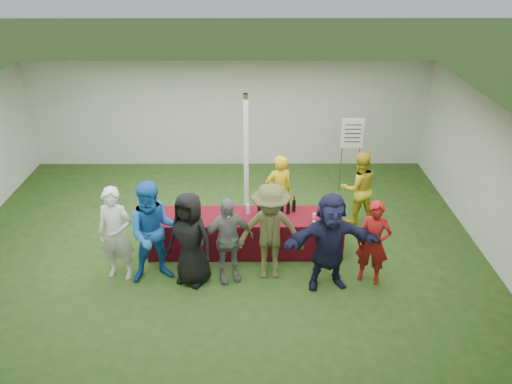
{
  "coord_description": "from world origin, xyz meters",
  "views": [
    {
      "loc": [
        0.65,
        -8.06,
        5.38
      ],
      "look_at": [
        0.69,
        -0.06,
        1.25
      ],
      "focal_mm": 35.0,
      "sensor_mm": 36.0,
      "label": 1
    }
  ],
  "objects_px": {
    "staff_pourer": "(279,192)",
    "customer_5": "(330,242)",
    "customer_0": "(116,234)",
    "customer_6": "(373,243)",
    "dump_bucket": "(334,218)",
    "customer_3": "(227,240)",
    "serving_table": "(245,233)",
    "staff_back": "(359,188)",
    "customer_4": "(270,232)",
    "customer_2": "(190,239)",
    "wine_list_sign": "(352,139)",
    "customer_1": "(154,233)"
  },
  "relations": [
    {
      "from": "customer_0",
      "to": "dump_bucket",
      "type": "bearing_deg",
      "value": 17.61
    },
    {
      "from": "wine_list_sign",
      "to": "customer_2",
      "type": "distance_m",
      "value": 4.74
    },
    {
      "from": "staff_back",
      "to": "customer_5",
      "type": "xyz_separation_m",
      "value": [
        -0.89,
        -2.15,
        0.1
      ]
    },
    {
      "from": "staff_back",
      "to": "customer_4",
      "type": "height_order",
      "value": "customer_4"
    },
    {
      "from": "serving_table",
      "to": "customer_5",
      "type": "height_order",
      "value": "customer_5"
    },
    {
      "from": "wine_list_sign",
      "to": "customer_0",
      "type": "xyz_separation_m",
      "value": [
        -4.55,
        -3.25,
        -0.46
      ]
    },
    {
      "from": "serving_table",
      "to": "wine_list_sign",
      "type": "distance_m",
      "value": 3.54
    },
    {
      "from": "dump_bucket",
      "to": "customer_3",
      "type": "relative_size",
      "value": 0.16
    },
    {
      "from": "customer_2",
      "to": "customer_3",
      "type": "height_order",
      "value": "customer_2"
    },
    {
      "from": "customer_0",
      "to": "staff_back",
      "type": "bearing_deg",
      "value": 31.66
    },
    {
      "from": "staff_pourer",
      "to": "customer_5",
      "type": "xyz_separation_m",
      "value": [
        0.75,
        -1.99,
        0.09
      ]
    },
    {
      "from": "staff_pourer",
      "to": "customer_3",
      "type": "relative_size",
      "value": 0.99
    },
    {
      "from": "dump_bucket",
      "to": "customer_6",
      "type": "height_order",
      "value": "customer_6"
    },
    {
      "from": "serving_table",
      "to": "staff_back",
      "type": "xyz_separation_m",
      "value": [
        2.3,
        1.08,
        0.41
      ]
    },
    {
      "from": "customer_1",
      "to": "customer_3",
      "type": "height_order",
      "value": "customer_1"
    },
    {
      "from": "serving_table",
      "to": "customer_3",
      "type": "height_order",
      "value": "customer_3"
    },
    {
      "from": "customer_0",
      "to": "customer_6",
      "type": "xyz_separation_m",
      "value": [
        4.36,
        -0.16,
        -0.09
      ]
    },
    {
      "from": "customer_1",
      "to": "customer_4",
      "type": "distance_m",
      "value": 1.95
    },
    {
      "from": "staff_pourer",
      "to": "customer_3",
      "type": "distance_m",
      "value": 2.04
    },
    {
      "from": "wine_list_sign",
      "to": "customer_1",
      "type": "relative_size",
      "value": 0.97
    },
    {
      "from": "customer_5",
      "to": "customer_3",
      "type": "bearing_deg",
      "value": 166.46
    },
    {
      "from": "serving_table",
      "to": "dump_bucket",
      "type": "height_order",
      "value": "dump_bucket"
    },
    {
      "from": "customer_5",
      "to": "customer_2",
      "type": "bearing_deg",
      "value": 169.33
    },
    {
      "from": "customer_2",
      "to": "customer_3",
      "type": "xyz_separation_m",
      "value": [
        0.61,
        0.05,
        -0.05
      ]
    },
    {
      "from": "staff_pourer",
      "to": "customer_5",
      "type": "relative_size",
      "value": 0.89
    },
    {
      "from": "wine_list_sign",
      "to": "staff_back",
      "type": "xyz_separation_m",
      "value": [
        -0.06,
        -1.39,
        -0.53
      ]
    },
    {
      "from": "staff_back",
      "to": "dump_bucket",
      "type": "bearing_deg",
      "value": 51.45
    },
    {
      "from": "serving_table",
      "to": "staff_back",
      "type": "bearing_deg",
      "value": 25.09
    },
    {
      "from": "staff_back",
      "to": "customer_4",
      "type": "relative_size",
      "value": 0.88
    },
    {
      "from": "customer_4",
      "to": "serving_table",
      "type": "bearing_deg",
      "value": 117.69
    },
    {
      "from": "customer_5",
      "to": "customer_0",
      "type": "bearing_deg",
      "value": 168.13
    },
    {
      "from": "customer_2",
      "to": "customer_6",
      "type": "height_order",
      "value": "customer_2"
    },
    {
      "from": "customer_2",
      "to": "staff_back",
      "type": "bearing_deg",
      "value": 57.42
    },
    {
      "from": "serving_table",
      "to": "staff_pourer",
      "type": "bearing_deg",
      "value": 54.39
    },
    {
      "from": "customer_5",
      "to": "customer_4",
      "type": "bearing_deg",
      "value": 157.13
    },
    {
      "from": "staff_pourer",
      "to": "dump_bucket",
      "type": "bearing_deg",
      "value": 110.3
    },
    {
      "from": "dump_bucket",
      "to": "serving_table",
      "type": "bearing_deg",
      "value": 172.18
    },
    {
      "from": "dump_bucket",
      "to": "customer_4",
      "type": "distance_m",
      "value": 1.3
    },
    {
      "from": "wine_list_sign",
      "to": "customer_2",
      "type": "bearing_deg",
      "value": -133.87
    },
    {
      "from": "dump_bucket",
      "to": "staff_pourer",
      "type": "bearing_deg",
      "value": 129.52
    },
    {
      "from": "customer_3",
      "to": "customer_2",
      "type": "bearing_deg",
      "value": 166.49
    },
    {
      "from": "customer_0",
      "to": "customer_1",
      "type": "xyz_separation_m",
      "value": [
        0.67,
        -0.08,
        0.07
      ]
    },
    {
      "from": "staff_pourer",
      "to": "customer_2",
      "type": "distance_m",
      "value": 2.43
    },
    {
      "from": "customer_0",
      "to": "customer_5",
      "type": "xyz_separation_m",
      "value": [
        3.6,
        -0.28,
        0.02
      ]
    },
    {
      "from": "staff_back",
      "to": "customer_2",
      "type": "distance_m",
      "value": 3.79
    },
    {
      "from": "wine_list_sign",
      "to": "customer_1",
      "type": "bearing_deg",
      "value": -139.35
    },
    {
      "from": "staff_pourer",
      "to": "staff_back",
      "type": "xyz_separation_m",
      "value": [
        1.64,
        0.16,
        -0.0
      ]
    },
    {
      "from": "customer_1",
      "to": "customer_3",
      "type": "relative_size",
      "value": 1.17
    },
    {
      "from": "customer_2",
      "to": "customer_6",
      "type": "distance_m",
      "value": 3.08
    },
    {
      "from": "dump_bucket",
      "to": "staff_back",
      "type": "bearing_deg",
      "value": 61.68
    }
  ]
}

